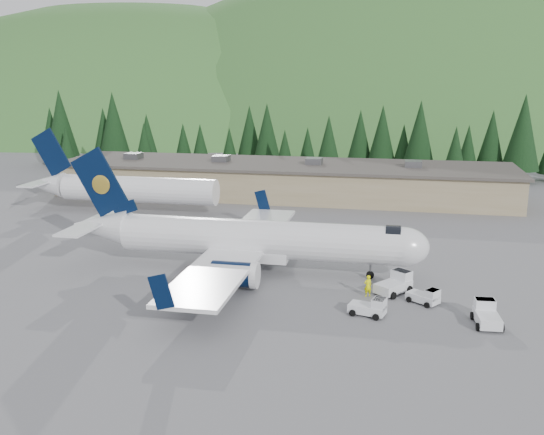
{
  "coord_description": "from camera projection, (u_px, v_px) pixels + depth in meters",
  "views": [
    {
      "loc": [
        12.63,
        -54.59,
        18.58
      ],
      "look_at": [
        0.0,
        6.0,
        4.0
      ],
      "focal_mm": 40.0,
      "sensor_mm": 36.0,
      "label": 1
    }
  ],
  "objects": [
    {
      "name": "terminal_building",
      "position": [
        282.0,
        179.0,
        95.39
      ],
      "size": [
        71.0,
        17.0,
        6.1
      ],
      "color": "#8D7C57",
      "rests_on": "ground"
    },
    {
      "name": "baggage_tug_a",
      "position": [
        371.0,
        307.0,
        47.84
      ],
      "size": [
        3.12,
        2.29,
        1.52
      ],
      "rotation": [
        0.0,
        0.0,
        -0.25
      ],
      "color": "white",
      "rests_on": "ground"
    },
    {
      "name": "airliner",
      "position": [
        249.0,
        240.0,
        58.27
      ],
      "size": [
        35.22,
        33.01,
        11.74
      ],
      "rotation": [
        0.0,
        0.0,
        0.0
      ],
      "color": "white",
      "rests_on": "ground"
    },
    {
      "name": "ground",
      "position": [
        259.0,
        271.0,
        58.78
      ],
      "size": [
        600.0,
        600.0,
        0.0
      ],
      "primitive_type": "plane",
      "color": "slate"
    },
    {
      "name": "ramp_worker",
      "position": [
        368.0,
        286.0,
        51.94
      ],
      "size": [
        0.83,
        0.73,
        1.91
      ],
      "primitive_type": "imported",
      "rotation": [
        0.0,
        0.0,
        3.63
      ],
      "color": "#F2F600",
      "rests_on": "ground"
    },
    {
      "name": "baggage_tug_d",
      "position": [
        396.0,
        283.0,
        52.93
      ],
      "size": [
        3.44,
        3.79,
        1.84
      ],
      "rotation": [
        0.0,
        0.0,
        0.93
      ],
      "color": "white",
      "rests_on": "ground"
    },
    {
      "name": "tree_line",
      "position": [
        283.0,
        136.0,
        116.34
      ],
      "size": [
        112.55,
        15.37,
        14.51
      ],
      "color": "black",
      "rests_on": "ground"
    },
    {
      "name": "second_airliner",
      "position": [
        120.0,
        188.0,
        83.94
      ],
      "size": [
        27.5,
        11.0,
        10.05
      ],
      "color": "white",
      "rests_on": "ground"
    },
    {
      "name": "hills",
      "position": [
        485.0,
        313.0,
        264.78
      ],
      "size": [
        614.0,
        330.0,
        300.0
      ],
      "color": "#325E26",
      "rests_on": "ground"
    },
    {
      "name": "baggage_tug_b",
      "position": [
        426.0,
        297.0,
        50.32
      ],
      "size": [
        2.9,
        2.59,
        1.4
      ],
      "rotation": [
        0.0,
        0.0,
        -0.61
      ],
      "color": "white",
      "rests_on": "ground"
    },
    {
      "name": "baggage_tug_c",
      "position": [
        486.0,
        314.0,
        46.21
      ],
      "size": [
        2.19,
        3.36,
        1.73
      ],
      "rotation": [
        0.0,
        0.0,
        1.65
      ],
      "color": "white",
      "rests_on": "ground"
    }
  ]
}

